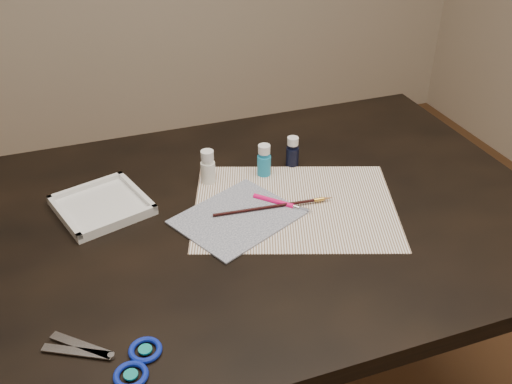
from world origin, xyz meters
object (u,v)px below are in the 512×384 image
object	(u,v)px
canvas	(237,217)
paint_bottle_white	(208,167)
paint_bottle_cyan	(264,160)
paint_bottle_navy	(292,151)
paper	(295,206)
palette_tray	(102,205)
scissors	(98,357)

from	to	relation	value
canvas	paint_bottle_white	distance (m)	0.17
canvas	paint_bottle_white	size ratio (longest dim) A/B	2.88
paint_bottle_cyan	paint_bottle_navy	distance (m)	0.08
paper	palette_tray	xyz separation A→B (m)	(-0.40, 0.13, 0.01)
paint_bottle_white	paint_bottle_navy	xyz separation A→B (m)	(0.22, 0.01, -0.00)
scissors	paper	bearing A→B (deg)	-119.21
canvas	paint_bottle_navy	xyz separation A→B (m)	(0.20, 0.17, 0.03)
canvas	paint_bottle_cyan	world-z (taller)	paint_bottle_cyan
paint_bottle_cyan	scissors	xyz separation A→B (m)	(-0.44, -0.44, -0.03)
paint_bottle_white	palette_tray	world-z (taller)	paint_bottle_white
canvas	palette_tray	distance (m)	0.30
paint_bottle_white	paint_bottle_cyan	xyz separation A→B (m)	(0.14, -0.01, -0.00)
paper	paint_bottle_cyan	size ratio (longest dim) A/B	5.53
paint_bottle_white	paint_bottle_cyan	world-z (taller)	paint_bottle_white
canvas	palette_tray	world-z (taller)	palette_tray
paint_bottle_cyan	palette_tray	size ratio (longest dim) A/B	0.44
paint_bottle_white	scissors	bearing A→B (deg)	-124.29
scissors	paint_bottle_cyan	bearing A→B (deg)	-106.73
canvas	paint_bottle_white	world-z (taller)	paint_bottle_white
paint_bottle_white	scissors	world-z (taller)	paint_bottle_white
paint_bottle_white	paint_bottle_navy	world-z (taller)	paint_bottle_white
paint_bottle_white	scissors	size ratio (longest dim) A/B	0.39
canvas	paint_bottle_navy	distance (m)	0.27
paint_bottle_navy	palette_tray	world-z (taller)	paint_bottle_navy
scissors	paint_bottle_white	bearing A→B (deg)	-95.79
paint_bottle_cyan	palette_tray	bearing A→B (deg)	-177.51
paint_bottle_navy	palette_tray	distance (m)	0.47
canvas	scissors	size ratio (longest dim) A/B	1.14
paint_bottle_navy	scissors	xyz separation A→B (m)	(-0.53, -0.46, -0.03)
scissors	palette_tray	world-z (taller)	palette_tray
scissors	canvas	bearing A→B (deg)	-109.97
paper	paint_bottle_cyan	world-z (taller)	paint_bottle_cyan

